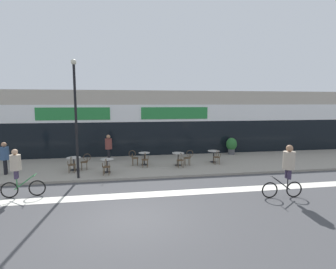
{
  "coord_description": "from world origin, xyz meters",
  "views": [
    {
      "loc": [
        -0.11,
        -8.37,
        3.84
      ],
      "look_at": [
        2.33,
        6.16,
        2.06
      ],
      "focal_mm": 28.0,
      "sensor_mm": 36.0,
      "label": 1
    }
  ],
  "objects_px": {
    "bistro_table_0": "(74,161)",
    "lamp_post": "(76,112)",
    "bistro_table_1": "(107,163)",
    "cafe_chair_0_near": "(72,163)",
    "cafe_chair_0_side": "(85,160)",
    "cafe_chair_2_side": "(134,157)",
    "cafe_chair_1_near": "(106,166)",
    "bistro_table_4": "(214,154)",
    "cafe_chair_4_near": "(217,156)",
    "cafe_chair_3_near": "(180,159)",
    "pedestrian_far_end": "(5,155)",
    "cafe_chair_2_near": "(145,159)",
    "cyclist_1": "(18,170)",
    "bistro_table_3": "(178,156)",
    "planter_pot": "(231,145)",
    "cyclist_0": "(287,166)",
    "cafe_chair_3_side": "(188,157)",
    "bistro_table_2": "(144,156)",
    "pedestrian_near_end": "(109,145)"
  },
  "relations": [
    {
      "from": "cafe_chair_4_near",
      "to": "cyclist_1",
      "type": "height_order",
      "value": "cyclist_1"
    },
    {
      "from": "cafe_chair_1_near",
      "to": "cyclist_0",
      "type": "bearing_deg",
      "value": -112.25
    },
    {
      "from": "cyclist_0",
      "to": "cafe_chair_2_side",
      "type": "bearing_deg",
      "value": -41.45
    },
    {
      "from": "cafe_chair_0_side",
      "to": "cafe_chair_4_near",
      "type": "xyz_separation_m",
      "value": [
        7.7,
        -0.03,
        0.0
      ]
    },
    {
      "from": "cafe_chair_3_side",
      "to": "pedestrian_far_end",
      "type": "bearing_deg",
      "value": 3.62
    },
    {
      "from": "bistro_table_2",
      "to": "cafe_chair_2_side",
      "type": "bearing_deg",
      "value": 179.08
    },
    {
      "from": "cyclist_0",
      "to": "cafe_chair_3_near",
      "type": "bearing_deg",
      "value": -52.06
    },
    {
      "from": "bistro_table_3",
      "to": "cafe_chair_2_side",
      "type": "bearing_deg",
      "value": 169.26
    },
    {
      "from": "planter_pot",
      "to": "cyclist_0",
      "type": "relative_size",
      "value": 0.55
    },
    {
      "from": "cafe_chair_1_near",
      "to": "cafe_chair_3_side",
      "type": "relative_size",
      "value": 1.0
    },
    {
      "from": "cafe_chair_0_side",
      "to": "pedestrian_near_end",
      "type": "bearing_deg",
      "value": -126.38
    },
    {
      "from": "bistro_table_2",
      "to": "bistro_table_4",
      "type": "height_order",
      "value": "bistro_table_2"
    },
    {
      "from": "cafe_chair_1_near",
      "to": "cafe_chair_3_near",
      "type": "xyz_separation_m",
      "value": [
        4.11,
        0.9,
        0.0
      ]
    },
    {
      "from": "lamp_post",
      "to": "cafe_chair_3_near",
      "type": "bearing_deg",
      "value": 11.89
    },
    {
      "from": "cafe_chair_0_near",
      "to": "cafe_chair_1_near",
      "type": "bearing_deg",
      "value": -112.4
    },
    {
      "from": "cyclist_1",
      "to": "pedestrian_near_end",
      "type": "relative_size",
      "value": 1.18
    },
    {
      "from": "cafe_chair_3_near",
      "to": "bistro_table_2",
      "type": "bearing_deg",
      "value": 55.76
    },
    {
      "from": "bistro_table_3",
      "to": "cafe_chair_2_side",
      "type": "relative_size",
      "value": 0.84
    },
    {
      "from": "bistro_table_2",
      "to": "bistro_table_4",
      "type": "relative_size",
      "value": 1.0
    },
    {
      "from": "cyclist_0",
      "to": "bistro_table_3",
      "type": "bearing_deg",
      "value": -55.0
    },
    {
      "from": "cafe_chair_2_side",
      "to": "cafe_chair_3_near",
      "type": "bearing_deg",
      "value": -15.53
    },
    {
      "from": "bistro_table_3",
      "to": "cafe_chair_2_near",
      "type": "bearing_deg",
      "value": -175.95
    },
    {
      "from": "bistro_table_0",
      "to": "cyclist_0",
      "type": "xyz_separation_m",
      "value": [
        9.26,
        -5.56,
        0.66
      ]
    },
    {
      "from": "cafe_chair_3_near",
      "to": "pedestrian_near_end",
      "type": "bearing_deg",
      "value": 53.0
    },
    {
      "from": "pedestrian_near_end",
      "to": "cafe_chair_0_near",
      "type": "bearing_deg",
      "value": -117.29
    },
    {
      "from": "bistro_table_0",
      "to": "cafe_chair_4_near",
      "type": "xyz_separation_m",
      "value": [
        8.33,
        -0.02,
        0.0
      ]
    },
    {
      "from": "bistro_table_1",
      "to": "bistro_table_2",
      "type": "relative_size",
      "value": 0.97
    },
    {
      "from": "cafe_chair_0_near",
      "to": "cafe_chair_0_side",
      "type": "xyz_separation_m",
      "value": [
        0.63,
        0.64,
        0.0
      ]
    },
    {
      "from": "cafe_chair_2_near",
      "to": "cafe_chair_4_near",
      "type": "relative_size",
      "value": 1.0
    },
    {
      "from": "bistro_table_3",
      "to": "planter_pot",
      "type": "relative_size",
      "value": 0.63
    },
    {
      "from": "bistro_table_3",
      "to": "cyclist_1",
      "type": "height_order",
      "value": "cyclist_1"
    },
    {
      "from": "bistro_table_1",
      "to": "planter_pot",
      "type": "distance_m",
      "value": 9.36
    },
    {
      "from": "bistro_table_1",
      "to": "cafe_chair_0_near",
      "type": "bearing_deg",
      "value": 175.22
    },
    {
      "from": "bistro_table_3",
      "to": "cafe_chair_0_side",
      "type": "xyz_separation_m",
      "value": [
        -5.32,
        -0.11,
        -0.03
      ]
    },
    {
      "from": "bistro_table_4",
      "to": "cafe_chair_4_near",
      "type": "bearing_deg",
      "value": -90.28
    },
    {
      "from": "cafe_chair_0_side",
      "to": "cafe_chair_3_near",
      "type": "distance_m",
      "value": 5.35
    },
    {
      "from": "bistro_table_4",
      "to": "pedestrian_far_end",
      "type": "relative_size",
      "value": 0.44
    },
    {
      "from": "cafe_chair_2_side",
      "to": "cafe_chair_1_near",
      "type": "bearing_deg",
      "value": -118.7
    },
    {
      "from": "bistro_table_1",
      "to": "cafe_chair_3_near",
      "type": "distance_m",
      "value": 4.11
    },
    {
      "from": "cafe_chair_0_side",
      "to": "cafe_chair_1_near",
      "type": "bearing_deg",
      "value": 123.54
    },
    {
      "from": "bistro_table_1",
      "to": "pedestrian_near_end",
      "type": "bearing_deg",
      "value": 91.36
    },
    {
      "from": "planter_pot",
      "to": "cyclist_0",
      "type": "bearing_deg",
      "value": -98.22
    },
    {
      "from": "cafe_chair_2_near",
      "to": "cyclist_1",
      "type": "bearing_deg",
      "value": 125.0
    },
    {
      "from": "cafe_chair_3_near",
      "to": "planter_pot",
      "type": "relative_size",
      "value": 0.75
    },
    {
      "from": "bistro_table_1",
      "to": "lamp_post",
      "type": "bearing_deg",
      "value": -147.36
    },
    {
      "from": "bistro_table_0",
      "to": "lamp_post",
      "type": "relative_size",
      "value": 0.13
    },
    {
      "from": "cyclist_0",
      "to": "pedestrian_far_end",
      "type": "xyz_separation_m",
      "value": [
        -12.64,
        5.26,
        -0.17
      ]
    },
    {
      "from": "bistro_table_1",
      "to": "cafe_chair_2_near",
      "type": "relative_size",
      "value": 0.8
    },
    {
      "from": "cafe_chair_4_near",
      "to": "cyclist_1",
      "type": "xyz_separation_m",
      "value": [
        -9.81,
        -3.71,
        0.51
      ]
    },
    {
      "from": "cafe_chair_0_near",
      "to": "cafe_chair_3_side",
      "type": "distance_m",
      "value": 6.62
    }
  ]
}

